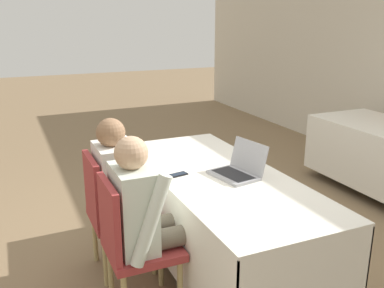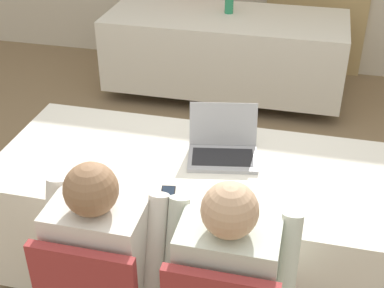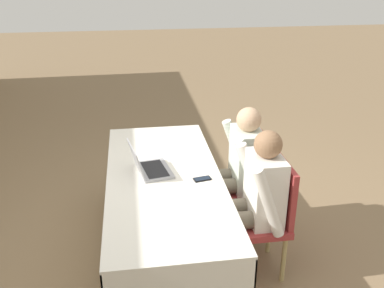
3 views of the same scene
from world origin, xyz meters
The scene contains 9 objects.
ground_plane centered at (0.00, 0.00, 0.00)m, with size 24.00×24.00×0.00m, color #846B4C.
conference_table_near centered at (0.00, 0.00, 0.56)m, with size 2.04×0.86×0.73m.
laptop centered at (0.08, 0.11, 0.78)m, with size 0.39×0.35×0.23m.
cell_phone centered at (-0.10, -0.27, 0.74)m, with size 0.09×0.14×0.01m.
paper_beside_laptop centered at (-0.27, 0.02, 0.73)m, with size 0.32×0.36×0.00m.
chair_near_left centered at (-0.25, -0.74, 0.49)m, with size 0.44×0.44×0.90m.
chair_near_right centered at (0.25, -0.74, 0.49)m, with size 0.44×0.44×0.90m.
person_checkered_shirt centered at (-0.25, -0.63, 0.65)m, with size 0.50×0.52×1.16m.
person_white_shirt centered at (0.25, -0.63, 0.65)m, with size 0.50×0.52×1.16m.
Camera 3 is at (-2.85, 0.21, 2.24)m, focal length 40.00 mm.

